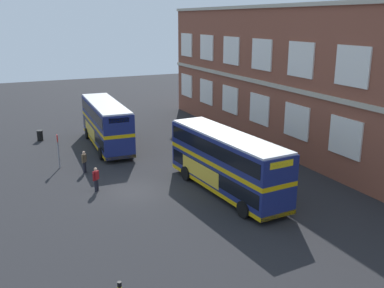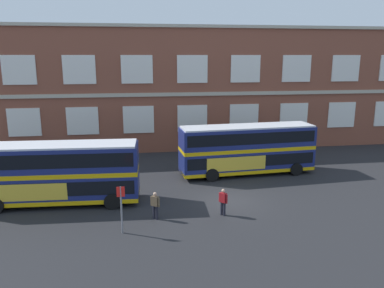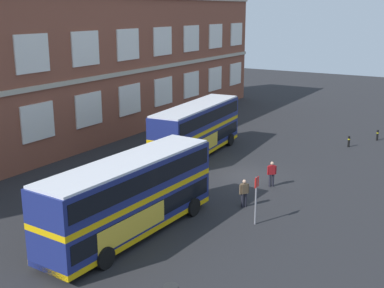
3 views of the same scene
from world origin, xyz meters
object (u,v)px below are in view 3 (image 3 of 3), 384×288
object	(u,v)px
safety_bollard_east	(377,135)
double_decker_near	(130,196)
waiting_passenger	(272,173)
safety_bollard_west	(349,141)
second_passenger	(244,192)
double_decker_middle	(197,129)
bus_stand_flag	(256,196)

from	to	relation	value
safety_bollard_east	double_decker_near	bearing A→B (deg)	165.41
waiting_passenger	safety_bollard_west	xyz separation A→B (m)	(12.49, -1.89, -0.44)
second_passenger	safety_bollard_west	bearing A→B (deg)	-6.64
waiting_passenger	safety_bollard_east	xyz separation A→B (m)	(16.05, -3.52, -0.44)
waiting_passenger	safety_bollard_east	bearing A→B (deg)	-12.36
double_decker_middle	safety_bollard_east	size ratio (longest dim) A/B	11.75
double_decker_near	double_decker_middle	world-z (taller)	same
bus_stand_flag	safety_bollard_west	xyz separation A→B (m)	(18.55, -0.35, -1.14)
waiting_passenger	second_passenger	world-z (taller)	same
second_passenger	safety_bollard_west	size ratio (longest dim) A/B	1.79
bus_stand_flag	safety_bollard_east	xyz separation A→B (m)	(22.10, -1.97, -1.14)
double_decker_middle	safety_bollard_west	distance (m)	13.22
waiting_passenger	safety_bollard_west	distance (m)	12.64
double_decker_middle	waiting_passenger	size ratio (longest dim) A/B	6.56
bus_stand_flag	safety_bollard_west	distance (m)	18.59
double_decker_middle	second_passenger	bearing A→B (deg)	-135.22
double_decker_middle	waiting_passenger	bearing A→B (deg)	-115.66
second_passenger	waiting_passenger	bearing A→B (deg)	-0.60
second_passenger	bus_stand_flag	distance (m)	2.58
double_decker_near	safety_bollard_east	bearing A→B (deg)	-14.59
waiting_passenger	safety_bollard_east	distance (m)	16.43
double_decker_near	double_decker_middle	distance (m)	15.07
double_decker_near	safety_bollard_east	distance (m)	27.55
bus_stand_flag	safety_bollard_west	bearing A→B (deg)	-1.09
waiting_passenger	second_passenger	size ratio (longest dim) A/B	1.00
double_decker_near	safety_bollard_west	size ratio (longest dim) A/B	11.69
double_decker_middle	second_passenger	size ratio (longest dim) A/B	6.56
bus_stand_flag	safety_bollard_east	world-z (taller)	bus_stand_flag
double_decker_middle	bus_stand_flag	size ratio (longest dim) A/B	4.13
safety_bollard_west	double_decker_near	bearing A→B (deg)	167.04
double_decker_near	safety_bollard_east	size ratio (longest dim) A/B	11.69
double_decker_middle	second_passenger	world-z (taller)	double_decker_middle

